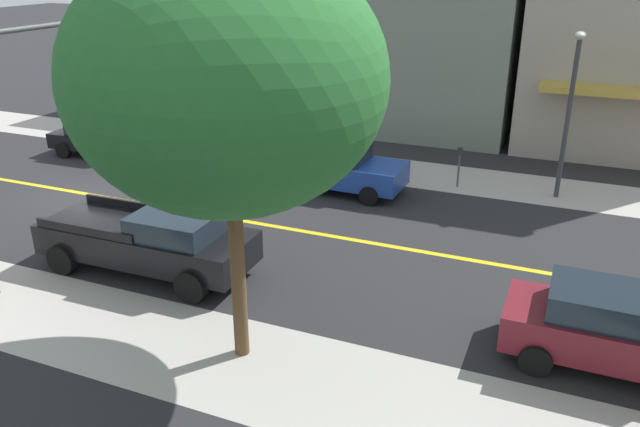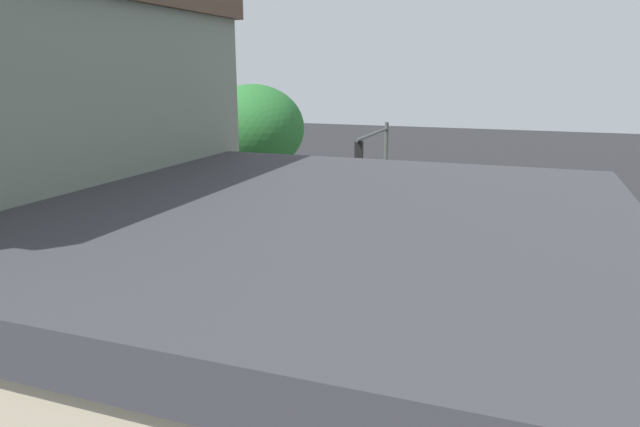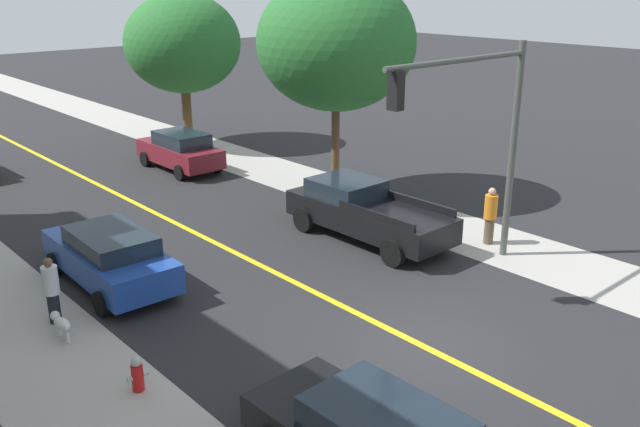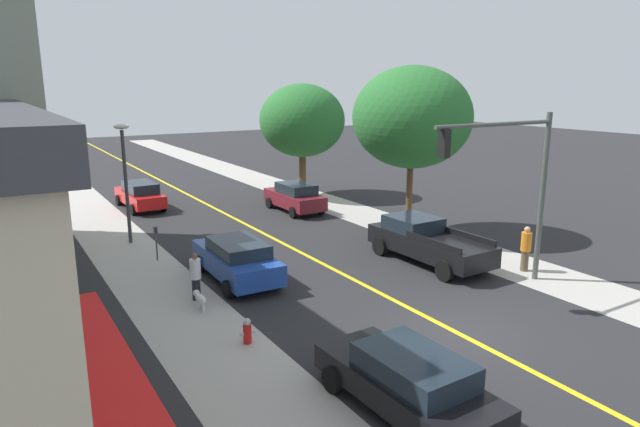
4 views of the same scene
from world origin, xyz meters
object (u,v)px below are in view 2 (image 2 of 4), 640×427
(street_tree_right_corner, at_px, (253,128))
(street_tree_left_near, at_px, (100,135))
(parking_meter, at_px, (75,273))
(pedestrian_orange_shirt, at_px, (371,220))
(small_dog, at_px, (202,309))
(traffic_light_mast, at_px, (377,166))
(fire_hydrant, at_px, (283,318))
(maroon_sedan_right_curb, at_px, (127,212))
(black_sedan_left_curb, at_px, (436,309))
(pedestrian_white_shirt, at_px, (184,292))
(black_pickup_truck, at_px, (304,228))
(blue_sedan_left_curb, at_px, (188,272))

(street_tree_right_corner, bearing_deg, street_tree_left_near, 88.89)
(parking_meter, relative_size, pedestrian_orange_shirt, 0.81)
(parking_meter, height_order, small_dog, parking_meter)
(traffic_light_mast, height_order, small_dog, traffic_light_mast)
(street_tree_right_corner, distance_m, fire_hydrant, 14.58)
(small_dog, bearing_deg, traffic_light_mast, -112.98)
(street_tree_left_near, height_order, fire_hydrant, street_tree_left_near)
(fire_hydrant, bearing_deg, maroon_sedan_right_curb, 56.35)
(street_tree_left_near, relative_size, fire_hydrant, 9.50)
(maroon_sedan_right_curb, bearing_deg, black_sedan_left_curb, 158.25)
(pedestrian_white_shirt, distance_m, small_dog, 1.02)
(street_tree_right_corner, height_order, fire_hydrant, street_tree_right_corner)
(parking_meter, height_order, maroon_sedan_right_curb, maroon_sedan_right_curb)
(street_tree_left_near, xyz_separation_m, pedestrian_orange_shirt, (-0.01, -17.65, -3.94))
(fire_hydrant, height_order, pedestrian_orange_shirt, pedestrian_orange_shirt)
(street_tree_left_near, height_order, black_pickup_truck, street_tree_left_near)
(street_tree_left_near, xyz_separation_m, pedestrian_white_shirt, (-12.07, -13.78, -4.01))
(pedestrian_orange_shirt, relative_size, small_dog, 2.31)
(street_tree_left_near, height_order, small_dog, street_tree_left_near)
(street_tree_right_corner, bearing_deg, fire_hydrant, -149.72)
(street_tree_right_corner, distance_m, black_pickup_truck, 6.59)
(small_dog, bearing_deg, black_pickup_truck, -92.91)
(street_tree_right_corner, xyz_separation_m, black_sedan_left_curb, (-10.07, -11.86, -4.87))
(parking_meter, relative_size, black_sedan_left_curb, 0.31)
(black_pickup_truck, bearing_deg, pedestrian_orange_shirt, -139.44)
(small_dog, bearing_deg, street_tree_right_corner, -74.79)
(fire_hydrant, relative_size, pedestrian_orange_shirt, 0.42)
(parking_meter, distance_m, maroon_sedan_right_curb, 10.57)
(parking_meter, bearing_deg, street_tree_left_near, 36.04)
(street_tree_right_corner, relative_size, blue_sedan_left_curb, 1.67)
(pedestrian_white_shirt, xyz_separation_m, pedestrian_orange_shirt, (12.06, -3.87, 0.07))
(street_tree_right_corner, height_order, pedestrian_white_shirt, street_tree_right_corner)
(fire_hydrant, xyz_separation_m, pedestrian_white_shirt, (-0.13, 3.93, 0.50))
(blue_sedan_left_curb, distance_m, black_pickup_truck, 7.82)
(street_tree_left_near, xyz_separation_m, blue_sedan_left_curb, (-10.10, -12.69, -4.06))
(black_sedan_left_curb, bearing_deg, black_pickup_truck, -45.98)
(street_tree_left_near, distance_m, fire_hydrant, 21.83)
(blue_sedan_left_curb, xyz_separation_m, maroon_sedan_right_curb, (7.43, 8.92, 0.02))
(street_tree_left_near, height_order, traffic_light_mast, street_tree_left_near)
(street_tree_right_corner, bearing_deg, parking_meter, 169.85)
(small_dog, bearing_deg, blue_sedan_left_curb, -49.98)
(maroon_sedan_right_curb, relative_size, small_dog, 5.69)
(maroon_sedan_right_curb, bearing_deg, pedestrian_white_shirt, 136.93)
(maroon_sedan_right_curb, bearing_deg, street_tree_left_near, -35.17)
(fire_hydrant, xyz_separation_m, parking_meter, (-0.06, 8.97, 0.58))
(street_tree_left_near, bearing_deg, black_pickup_truck, -99.85)
(pedestrian_white_shirt, bearing_deg, small_dog, -111.09)
(maroon_sedan_right_curb, relative_size, pedestrian_orange_shirt, 2.46)
(traffic_light_mast, relative_size, pedestrian_orange_shirt, 3.46)
(street_tree_left_near, bearing_deg, maroon_sedan_right_curb, -125.31)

